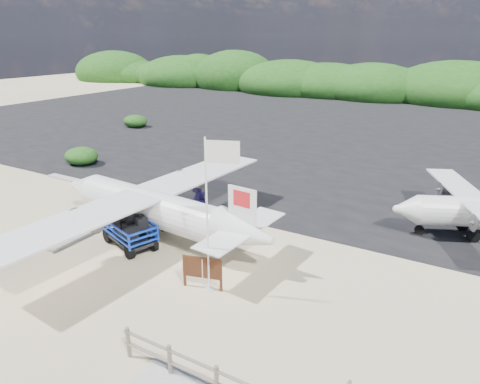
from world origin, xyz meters
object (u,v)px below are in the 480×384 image
Objects in this scene: aircraft_small at (229,117)px; crew_b at (201,206)px; flagpole at (209,290)px; crew_a at (198,196)px; baggage_cart at (131,246)px; signboard at (203,288)px.

crew_b is at bearing 94.12° from aircraft_small.
flagpole is 3.68× the size of crew_b.
crew_a is at bearing 128.14° from flagpole.
crew_b reaches higher than baggage_cart.
baggage_cart is at bearing 89.05° from aircraft_small.
crew_b reaches higher than aircraft_small.
flagpole is at bearing -9.84° from signboard.
signboard is 0.21× the size of aircraft_small.
baggage_cart is 1.70× the size of crew_a.
crew_a is at bearing 111.53° from signboard.
crew_b is at bearing 92.69° from baggage_cart.
crew_a is at bearing -55.77° from crew_b.
flagpole is 35.35m from aircraft_small.
flagpole is at bearing 5.54° from baggage_cart.
flagpole is 3.39× the size of crew_a.
signboard is (4.69, -1.18, 0.00)m from baggage_cart.
signboard is 7.53m from crew_a.
crew_b is at bearing 127.22° from flagpole.
crew_a is (0.24, 4.84, 0.84)m from baggage_cart.
aircraft_small is (-13.02, 24.60, -0.84)m from crew_a.
flagpole is at bearing 118.75° from crew_b.
aircraft_small is (-12.78, 29.43, 0.00)m from baggage_cart.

